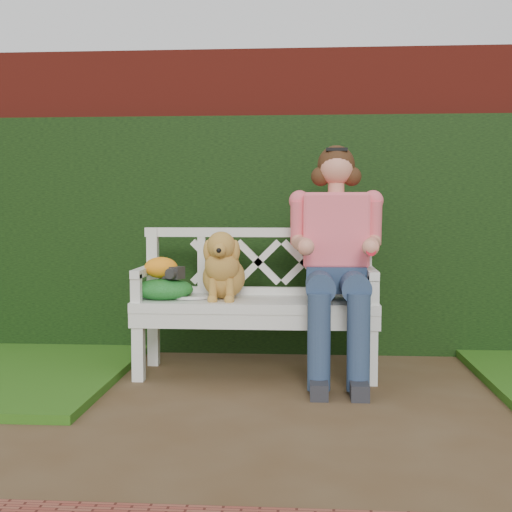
{
  "coord_description": "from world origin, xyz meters",
  "views": [
    {
      "loc": [
        0.02,
        -3.26,
        1.05
      ],
      "look_at": [
        -0.28,
        0.98,
        0.75
      ],
      "focal_mm": 48.0,
      "sensor_mm": 36.0,
      "label": 1
    }
  ],
  "objects": [
    {
      "name": "ground",
      "position": [
        0.0,
        0.0,
        0.0
      ],
      "size": [
        60.0,
        60.0,
        0.0
      ],
      "primitive_type": "plane",
      "color": "#49321B"
    },
    {
      "name": "dog",
      "position": [
        -0.48,
        0.95,
        0.7
      ],
      "size": [
        0.36,
        0.44,
        0.43
      ],
      "primitive_type": null,
      "rotation": [
        0.0,
        0.0,
        0.19
      ],
      "color": "#A55E2B",
      "rests_on": "garden_bench"
    },
    {
      "name": "tennis_racket",
      "position": [
        -0.72,
        0.98,
        0.49
      ],
      "size": [
        0.57,
        0.29,
        0.03
      ],
      "primitive_type": null,
      "rotation": [
        0.0,
        0.0,
        -0.11
      ],
      "color": "white",
      "rests_on": "garden_bench"
    },
    {
      "name": "camera_item",
      "position": [
        -0.79,
        0.94,
        0.65
      ],
      "size": [
        0.14,
        0.13,
        0.08
      ],
      "primitive_type": "cube",
      "rotation": [
        0.0,
        0.0,
        -0.42
      ],
      "color": "#272626",
      "rests_on": "green_bag"
    },
    {
      "name": "brick_wall",
      "position": [
        0.0,
        1.9,
        1.1
      ],
      "size": [
        10.0,
        0.3,
        2.2
      ],
      "primitive_type": "cube",
      "color": "maroon",
      "rests_on": "ground"
    },
    {
      "name": "garden_bench",
      "position": [
        -0.28,
        0.98,
        0.24
      ],
      "size": [
        1.62,
        0.72,
        0.48
      ],
      "primitive_type": null,
      "rotation": [
        0.0,
        0.0,
        0.08
      ],
      "color": "white",
      "rests_on": "ground"
    },
    {
      "name": "green_bag",
      "position": [
        -0.86,
        0.94,
        0.54
      ],
      "size": [
        0.46,
        0.42,
        0.13
      ],
      "primitive_type": null,
      "rotation": [
        0.0,
        0.0,
        0.43
      ],
      "color": "#2D6927",
      "rests_on": "garden_bench"
    },
    {
      "name": "ivy_hedge",
      "position": [
        0.0,
        1.68,
        0.85
      ],
      "size": [
        10.0,
        0.18,
        1.7
      ],
      "primitive_type": "cube",
      "color": "#1A390D",
      "rests_on": "ground"
    },
    {
      "name": "baseball_glove",
      "position": [
        -0.87,
        0.96,
        0.68
      ],
      "size": [
        0.22,
        0.17,
        0.13
      ],
      "primitive_type": "ellipsoid",
      "rotation": [
        0.0,
        0.0,
        0.08
      ],
      "color": "orange",
      "rests_on": "green_bag"
    },
    {
      "name": "seated_woman",
      "position": [
        0.22,
        0.96,
        0.71
      ],
      "size": [
        0.8,
        0.94,
        1.43
      ],
      "primitive_type": null,
      "rotation": [
        0.0,
        0.0,
        -0.28
      ],
      "color": "#FF3940",
      "rests_on": "ground"
    }
  ]
}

